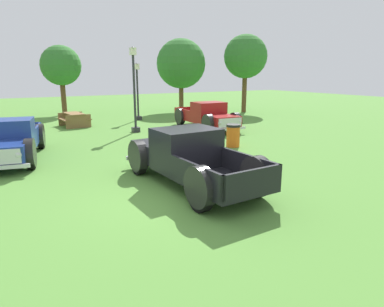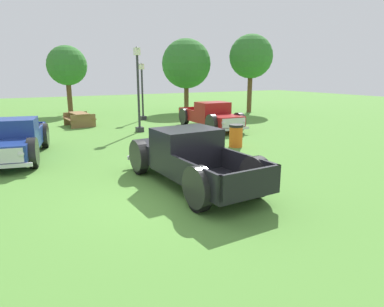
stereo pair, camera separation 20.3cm
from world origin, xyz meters
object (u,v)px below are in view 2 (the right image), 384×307
(pickup_truck_behind_right, at_px, (13,141))
(pickup_truck_foreground, at_px, (185,156))
(oak_tree_west, at_px, (186,64))
(pickup_truck_behind_left, at_px, (213,117))
(picnic_table, at_px, (79,118))
(oak_tree_center, at_px, (67,66))
(lamp_post_far, at_px, (142,90))
(oak_tree_east, at_px, (251,57))
(lamp_post_near, at_px, (138,88))
(trash_can, at_px, (236,136))

(pickup_truck_behind_right, bearing_deg, pickup_truck_foreground, -49.54)
(oak_tree_west, bearing_deg, pickup_truck_behind_left, -108.13)
(pickup_truck_behind_left, height_order, oak_tree_west, oak_tree_west)
(picnic_table, xyz_separation_m, oak_tree_center, (0.51, 6.26, 3.05))
(lamp_post_far, bearing_deg, pickup_truck_behind_right, -134.48)
(pickup_truck_foreground, bearing_deg, pickup_truck_behind_right, 130.46)
(pickup_truck_behind_right, relative_size, oak_tree_center, 1.02)
(pickup_truck_foreground, xyz_separation_m, oak_tree_east, (12.46, 13.14, 3.50))
(lamp_post_near, bearing_deg, oak_tree_east, 22.83)
(lamp_post_far, xyz_separation_m, picnic_table, (-4.24, -0.76, -1.44))
(picnic_table, bearing_deg, oak_tree_west, 22.29)
(pickup_truck_foreground, distance_m, oak_tree_center, 18.69)
(oak_tree_east, bearing_deg, oak_tree_center, 157.09)
(pickup_truck_behind_right, bearing_deg, lamp_post_far, 45.52)
(pickup_truck_behind_left, xyz_separation_m, oak_tree_west, (2.78, 8.50, 3.01))
(pickup_truck_behind_left, height_order, oak_tree_east, oak_tree_east)
(lamp_post_far, bearing_deg, pickup_truck_foreground, -105.29)
(lamp_post_near, bearing_deg, lamp_post_far, 67.34)
(oak_tree_east, height_order, oak_tree_west, oak_tree_east)
(lamp_post_near, distance_m, lamp_post_far, 4.73)
(oak_tree_east, bearing_deg, pickup_truck_behind_left, -140.39)
(pickup_truck_foreground, xyz_separation_m, oak_tree_west, (8.32, 15.91, 2.99))
(pickup_truck_behind_right, xyz_separation_m, lamp_post_near, (6.00, 3.61, 1.57))
(lamp_post_near, distance_m, trash_can, 6.21)
(lamp_post_near, distance_m, oak_tree_east, 11.81)
(trash_can, height_order, oak_tree_east, oak_tree_east)
(lamp_post_near, relative_size, trash_can, 4.58)
(oak_tree_east, bearing_deg, picnic_table, -175.98)
(oak_tree_east, relative_size, oak_tree_west, 1.05)
(oak_tree_center, bearing_deg, pickup_truck_behind_left, -62.67)
(oak_tree_west, bearing_deg, pickup_truck_behind_right, -139.14)
(oak_tree_west, bearing_deg, pickup_truck_foreground, -117.62)
(lamp_post_near, xyz_separation_m, oak_tree_west, (6.59, 7.29, 1.45))
(trash_can, bearing_deg, lamp_post_far, 92.71)
(pickup_truck_behind_left, height_order, trash_can, pickup_truck_behind_left)
(lamp_post_far, height_order, oak_tree_center, oak_tree_center)
(pickup_truck_behind_right, xyz_separation_m, oak_tree_east, (16.73, 8.13, 3.53))
(pickup_truck_foreground, relative_size, trash_can, 5.42)
(oak_tree_center, bearing_deg, pickup_truck_behind_right, -106.92)
(picnic_table, bearing_deg, pickup_truck_behind_right, -116.44)
(pickup_truck_behind_right, height_order, oak_tree_center, oak_tree_center)
(pickup_truck_foreground, xyz_separation_m, lamp_post_near, (1.73, 8.62, 1.54))
(picnic_table, bearing_deg, pickup_truck_behind_left, -37.61)
(lamp_post_near, height_order, oak_tree_west, oak_tree_west)
(lamp_post_near, bearing_deg, oak_tree_west, 47.86)
(lamp_post_far, bearing_deg, trash_can, -87.29)
(pickup_truck_foreground, bearing_deg, lamp_post_near, 78.66)
(lamp_post_far, height_order, oak_tree_east, oak_tree_east)
(pickup_truck_behind_left, bearing_deg, trash_can, -109.67)
(picnic_table, distance_m, oak_tree_center, 6.98)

